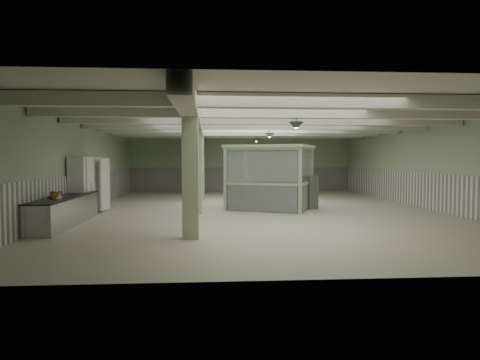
{
  "coord_description": "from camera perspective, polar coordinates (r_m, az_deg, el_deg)",
  "views": [
    {
      "loc": [
        -2.0,
        -17.23,
        2.13
      ],
      "look_at": [
        -0.87,
        -1.48,
        1.3
      ],
      "focal_mm": 32.0,
      "sensor_mm": 36.0,
      "label": 1
    }
  ],
  "objects": [
    {
      "name": "beam_d",
      "position": [
        17.4,
        2.55,
        7.26
      ],
      "size": [
        13.9,
        0.35,
        0.32
      ],
      "primitive_type": "cube",
      "color": "beige",
      "rests_on": "ceiling"
    },
    {
      "name": "column_d",
      "position": [
        25.24,
        -5.22,
        2.24
      ],
      "size": [
        0.42,
        0.42,
        3.6
      ],
      "primitive_type": "cube",
      "color": "#AEBE99",
      "rests_on": "floor"
    },
    {
      "name": "column_b",
      "position": [
        16.24,
        -5.85,
        1.83
      ],
      "size": [
        0.42,
        0.42,
        3.6
      ],
      "primitive_type": "cube",
      "color": "#AEBE99",
      "rests_on": "floor"
    },
    {
      "name": "pitcher_near",
      "position": [
        15.99,
        -20.54,
        -1.03
      ],
      "size": [
        0.28,
        0.3,
        0.31
      ],
      "primitive_type": null,
      "rotation": [
        0.0,
        0.0,
        0.33
      ],
      "color": "#B2B3B7",
      "rests_on": "prep_counter"
    },
    {
      "name": "pendant_back",
      "position": [
        22.89,
        2.2,
        5.31
      ],
      "size": [
        0.44,
        0.44,
        0.22
      ],
      "primitive_type": "cone",
      "rotation": [
        3.14,
        0.0,
        0.0
      ],
      "color": "#313F2F",
      "rests_on": "ceiling"
    },
    {
      "name": "beam_b",
      "position": [
        12.46,
        5.23,
        8.94
      ],
      "size": [
        13.9,
        0.35,
        0.32
      ],
      "primitive_type": "cube",
      "color": "beige",
      "rests_on": "ceiling"
    },
    {
      "name": "pitcher_far",
      "position": [
        16.39,
        -20.02,
        -1.02
      ],
      "size": [
        0.24,
        0.26,
        0.26
      ],
      "primitive_type": null,
      "rotation": [
        0.0,
        0.0,
        0.38
      ],
      "color": "#B2B3B7",
      "rests_on": "prep_counter"
    },
    {
      "name": "orange_bowl",
      "position": [
        13.78,
        -23.26,
        -2.17
      ],
      "size": [
        0.27,
        0.27,
        0.09
      ],
      "primitive_type": "cylinder",
      "rotation": [
        0.0,
        0.0,
        0.08
      ],
      "color": "#B2B2B7",
      "rests_on": "prep_counter"
    },
    {
      "name": "wall_back",
      "position": [
        27.31,
        0.12,
        2.31
      ],
      "size": [
        14.0,
        0.02,
        3.6
      ],
      "primitive_type": "cube",
      "color": "#91A584",
      "rests_on": "floor"
    },
    {
      "name": "wall_front",
      "position": [
        7.51,
        11.35,
        0.44
      ],
      "size": [
        14.0,
        0.02,
        3.6
      ],
      "primitive_type": "cube",
      "color": "#91A584",
      "rests_on": "floor"
    },
    {
      "name": "beam_g",
      "position": [
        24.85,
        0.54,
        5.98
      ],
      "size": [
        13.9,
        0.35,
        0.32
      ],
      "primitive_type": "cube",
      "color": "beige",
      "rests_on": "ceiling"
    },
    {
      "name": "prep_counter",
      "position": [
        14.58,
        -22.25,
        -3.79
      ],
      "size": [
        0.83,
        4.72,
        0.91
      ],
      "color": "#B2B3B7",
      "rests_on": "floor"
    },
    {
      "name": "beam_c",
      "position": [
        14.92,
        3.66,
        7.96
      ],
      "size": [
        13.9,
        0.35,
        0.32
      ],
      "primitive_type": "cube",
      "color": "beige",
      "rests_on": "ceiling"
    },
    {
      "name": "beam_a",
      "position": [
        10.02,
        7.58,
        10.38
      ],
      "size": [
        13.9,
        0.35,
        0.32
      ],
      "primitive_type": "cube",
      "color": "beige",
      "rests_on": "ceiling"
    },
    {
      "name": "filing_cabinet",
      "position": [
        18.11,
        9.3,
        -1.6
      ],
      "size": [
        0.61,
        0.74,
        1.38
      ],
      "primitive_type": "cube",
      "rotation": [
        0.0,
        0.0,
        0.29
      ],
      "color": "#606454",
      "rests_on": "floor"
    },
    {
      "name": "veg_colander",
      "position": [
        13.93,
        -23.4,
        -1.87
      ],
      "size": [
        0.56,
        0.56,
        0.21
      ],
      "primitive_type": null,
      "rotation": [
        0.0,
        0.0,
        -0.22
      ],
      "color": "#403F45",
      "rests_on": "prep_counter"
    },
    {
      "name": "wainscot_right",
      "position": [
        19.48,
        23.37,
        -1.3
      ],
      "size": [
        0.05,
        19.9,
        1.5
      ],
      "primitive_type": "cube",
      "color": "white",
      "rests_on": "floor"
    },
    {
      "name": "ceiling",
      "position": [
        17.41,
        2.55,
        7.85
      ],
      "size": [
        14.0,
        20.0,
        0.02
      ],
      "primitive_type": "cube",
      "color": "silver",
      "rests_on": "wall_back"
    },
    {
      "name": "wainscot_left",
      "position": [
        17.99,
        -20.13,
        -1.58
      ],
      "size": [
        0.05,
        19.9,
        1.5
      ],
      "primitive_type": "cube",
      "color": "white",
      "rests_on": "floor"
    },
    {
      "name": "guard_booth",
      "position": [
        17.79,
        4.06,
        1.87
      ],
      "size": [
        4.1,
        3.84,
        2.64
      ],
      "rotation": [
        0.0,
        0.0,
        -0.41
      ],
      "color": "#9DB994",
      "rests_on": "floor"
    },
    {
      "name": "pendant_front",
      "position": [
        12.52,
        7.5,
        7.2
      ],
      "size": [
        0.44,
        0.44,
        0.22
      ],
      "primitive_type": "cone",
      "rotation": [
        3.14,
        0.0,
        0.0
      ],
      "color": "#313F2F",
      "rests_on": "ceiling"
    },
    {
      "name": "wall_right",
      "position": [
        19.44,
        23.5,
        1.79
      ],
      "size": [
        0.02,
        20.0,
        3.6
      ],
      "primitive_type": "cube",
      "color": "#91A584",
      "rests_on": "floor"
    },
    {
      "name": "wall_left",
      "position": [
        17.95,
        -20.27,
        1.77
      ],
      "size": [
        0.02,
        20.0,
        3.6
      ],
      "primitive_type": "cube",
      "color": "#91A584",
      "rests_on": "floor"
    },
    {
      "name": "column_c",
      "position": [
        21.24,
        -5.44,
        2.1
      ],
      "size": [
        0.42,
        0.42,
        3.6
      ],
      "primitive_type": "cube",
      "color": "#AEBE99",
      "rests_on": "floor"
    },
    {
      "name": "wainscot_back",
      "position": [
        27.32,
        0.12,
        0.11
      ],
      "size": [
        13.9,
        0.05,
        1.5
      ],
      "primitive_type": "cube",
      "color": "white",
      "rests_on": "floor"
    },
    {
      "name": "column_a",
      "position": [
        11.25,
        -6.64,
        1.31
      ],
      "size": [
        0.42,
        0.42,
        3.6
      ],
      "primitive_type": "cube",
      "color": "#AEBE99",
      "rests_on": "floor"
    },
    {
      "name": "floor",
      "position": [
        17.48,
        2.52,
        -4.0
      ],
      "size": [
        20.0,
        20.0,
        0.0
      ],
      "primitive_type": "plane",
      "color": "beige",
      "rests_on": "ground"
    },
    {
      "name": "pendant_mid",
      "position": [
        17.93,
        3.96,
        5.94
      ],
      "size": [
        0.44,
        0.44,
        0.22
      ],
      "primitive_type": "cone",
      "rotation": [
        3.14,
        0.0,
        0.0
      ],
      "color": "#313F2F",
      "rests_on": "ceiling"
    },
    {
      "name": "beam_e",
      "position": [
        19.88,
        1.71,
        6.73
      ],
      "size": [
        13.9,
        0.35,
        0.32
      ],
      "primitive_type": "cube",
      "color": "beige",
      "rests_on": "ceiling"
    },
    {
      "name": "girder",
      "position": [
        17.29,
        -5.78,
        7.14
      ],
      "size": [
        0.45,
        19.9,
        0.4
      ],
      "primitive_type": "cube",
      "color": "beige",
      "rests_on": "ceiling"
    },
    {
      "name": "walkin_cooler",
      "position": [
        17.0,
        -19.86,
        -0.79
      ],
      "size": [
        0.82,
        2.31,
        2.12
      ],
      "color": "white",
      "rests_on": "floor"
    },
    {
      "name": "beam_f",
      "position": [
        22.36,
        1.06,
        6.31
      ],
      "size": [
        13.9,
        0.35,
        0.32
      ],
      "primitive_type": "cube",
      "color": "beige",
      "rests_on": "ceiling"
    }
  ]
}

